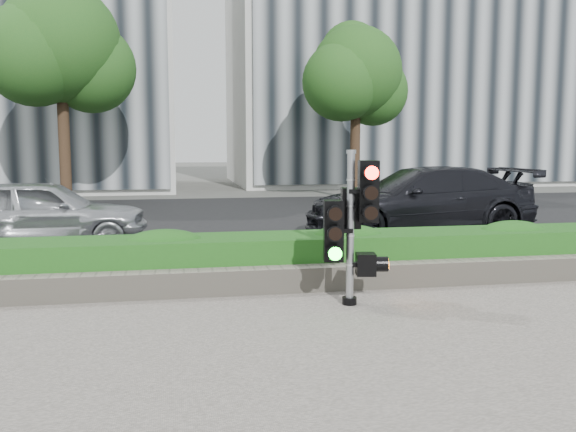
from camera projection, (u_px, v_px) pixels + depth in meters
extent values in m
plane|color=#51514C|center=(277.00, 339.00, 6.44)|extent=(120.00, 120.00, 0.00)
cube|color=black|center=(215.00, 220.00, 16.20)|extent=(60.00, 13.00, 0.02)
cube|color=gray|center=(244.00, 272.00, 9.51)|extent=(60.00, 0.25, 0.12)
cube|color=gray|center=(254.00, 280.00, 8.27)|extent=(12.00, 0.32, 0.34)
cube|color=#38902C|center=(248.00, 259.00, 8.88)|extent=(12.00, 1.00, 0.68)
cube|color=#B7B7B2|center=(404.00, 68.00, 32.12)|extent=(18.00, 10.00, 12.00)
cylinder|color=black|center=(64.00, 144.00, 19.54)|extent=(0.36, 0.36, 4.03)
sphere|color=#164D1A|center=(60.00, 43.00, 19.16)|extent=(3.74, 3.74, 3.74)
sphere|color=#164D1A|center=(91.00, 68.00, 19.76)|extent=(2.88, 2.88, 2.88)
sphere|color=#164D1A|center=(33.00, 55.00, 18.66)|extent=(3.17, 3.17, 3.17)
sphere|color=#164D1A|center=(63.00, 19.00, 19.76)|extent=(2.59, 2.59, 2.59)
cylinder|color=black|center=(355.00, 150.00, 22.35)|extent=(0.36, 0.36, 3.58)
sphere|color=#164D1A|center=(356.00, 72.00, 22.02)|extent=(3.33, 3.33, 3.33)
sphere|color=#164D1A|center=(373.00, 91.00, 22.55)|extent=(2.56, 2.56, 2.56)
sphere|color=#164D1A|center=(342.00, 81.00, 21.57)|extent=(2.82, 2.82, 2.82)
sphere|color=#164D1A|center=(351.00, 53.00, 22.55)|extent=(2.30, 2.30, 2.30)
cylinder|color=black|center=(349.00, 301.00, 7.69)|extent=(0.19, 0.19, 0.09)
cylinder|color=gray|center=(350.00, 230.00, 7.58)|extent=(0.10, 0.10, 1.90)
cylinder|color=gray|center=(351.00, 152.00, 7.47)|extent=(0.12, 0.12, 0.05)
cube|color=#FF1107|center=(368.00, 191.00, 7.50)|extent=(0.28, 0.28, 0.76)
cube|color=#14E51E|center=(333.00, 231.00, 7.55)|extent=(0.28, 0.28, 0.76)
cube|color=black|center=(351.00, 208.00, 7.77)|extent=(0.28, 0.28, 0.52)
cube|color=orange|center=(366.00, 264.00, 7.67)|extent=(0.28, 0.28, 0.28)
imported|color=#B3B5BB|center=(43.00, 212.00, 11.96)|extent=(4.03, 1.71, 1.36)
imported|color=black|center=(420.00, 201.00, 13.64)|extent=(5.34, 2.50, 1.51)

